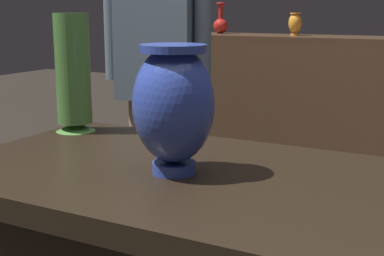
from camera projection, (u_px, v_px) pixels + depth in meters
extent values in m
cube|color=black|center=(210.00, 185.00, 1.17)|extent=(1.20, 0.64, 0.05)
cube|color=#422D1E|center=(379.00, 128.00, 3.13)|extent=(2.60, 0.40, 0.95)
cylinder|color=#2D429E|center=(174.00, 167.00, 1.17)|extent=(0.09, 0.09, 0.02)
ellipsoid|color=#2D429E|center=(174.00, 105.00, 1.14)|extent=(0.17, 0.17, 0.25)
cylinder|color=#2D429E|center=(173.00, 48.00, 1.12)|extent=(0.14, 0.14, 0.02)
cone|color=#477A38|center=(76.00, 127.00, 1.58)|extent=(0.11, 0.11, 0.02)
cylinder|color=#477A38|center=(73.00, 69.00, 1.54)|extent=(0.10, 0.10, 0.31)
sphere|color=red|center=(221.00, 26.00, 3.54)|extent=(0.10, 0.10, 0.10)
cylinder|color=red|center=(221.00, 12.00, 3.52)|extent=(0.03, 0.03, 0.10)
torus|color=red|center=(221.00, 3.00, 3.51)|extent=(0.06, 0.06, 0.01)
cylinder|color=orange|center=(295.00, 35.00, 3.25)|extent=(0.05, 0.05, 0.01)
ellipsoid|color=orange|center=(295.00, 23.00, 3.24)|extent=(0.08, 0.08, 0.12)
cylinder|color=orange|center=(296.00, 13.00, 3.23)|extent=(0.06, 0.06, 0.01)
cylinder|color=#846B56|center=(175.00, 186.00, 2.39)|extent=(0.11, 0.11, 0.77)
cylinder|color=#846B56|center=(143.00, 183.00, 2.43)|extent=(0.11, 0.11, 0.77)
cube|color=slate|center=(156.00, 26.00, 2.26)|extent=(0.35, 0.24, 0.61)
cylinder|color=slate|center=(203.00, 19.00, 2.20)|extent=(0.07, 0.07, 0.52)
cylinder|color=slate|center=(112.00, 18.00, 2.31)|extent=(0.07, 0.07, 0.52)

